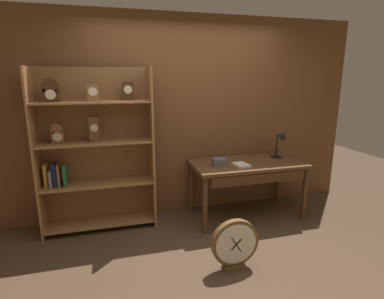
{
  "coord_description": "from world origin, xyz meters",
  "views": [
    {
      "loc": [
        -0.98,
        -2.47,
        1.82
      ],
      "look_at": [
        -0.13,
        0.62,
        1.05
      ],
      "focal_mm": 28.26,
      "sensor_mm": 36.0,
      "label": 1
    }
  ],
  "objects_px": {
    "bookshelf": "(93,152)",
    "toolbox_small": "(219,162)",
    "desk_lamp": "(281,141)",
    "open_repair_manual": "(241,165)",
    "workbench": "(248,168)",
    "round_clock_large": "(235,244)"
  },
  "relations": [
    {
      "from": "bookshelf",
      "to": "toolbox_small",
      "type": "xyz_separation_m",
      "value": [
        1.49,
        -0.25,
        -0.17
      ]
    },
    {
      "from": "desk_lamp",
      "to": "open_repair_manual",
      "type": "height_order",
      "value": "desk_lamp"
    },
    {
      "from": "bookshelf",
      "to": "desk_lamp",
      "type": "height_order",
      "value": "bookshelf"
    },
    {
      "from": "bookshelf",
      "to": "open_repair_manual",
      "type": "distance_m",
      "value": 1.8
    },
    {
      "from": "workbench",
      "to": "bookshelf",
      "type": "bearing_deg",
      "value": 173.68
    },
    {
      "from": "bookshelf",
      "to": "toolbox_small",
      "type": "relative_size",
      "value": 11.79
    },
    {
      "from": "workbench",
      "to": "round_clock_large",
      "type": "distance_m",
      "value": 1.26
    },
    {
      "from": "workbench",
      "to": "desk_lamp",
      "type": "relative_size",
      "value": 3.72
    },
    {
      "from": "toolbox_small",
      "to": "workbench",
      "type": "bearing_deg",
      "value": 5.8
    },
    {
      "from": "workbench",
      "to": "toolbox_small",
      "type": "bearing_deg",
      "value": -174.2
    },
    {
      "from": "workbench",
      "to": "round_clock_large",
      "type": "relative_size",
      "value": 2.83
    },
    {
      "from": "desk_lamp",
      "to": "round_clock_large",
      "type": "height_order",
      "value": "desk_lamp"
    },
    {
      "from": "bookshelf",
      "to": "desk_lamp",
      "type": "bearing_deg",
      "value": -2.33
    },
    {
      "from": "toolbox_small",
      "to": "round_clock_large",
      "type": "relative_size",
      "value": 0.32
    },
    {
      "from": "workbench",
      "to": "round_clock_large",
      "type": "bearing_deg",
      "value": -120.62
    },
    {
      "from": "workbench",
      "to": "toolbox_small",
      "type": "xyz_separation_m",
      "value": [
        -0.41,
        -0.04,
        0.13
      ]
    },
    {
      "from": "bookshelf",
      "to": "open_repair_manual",
      "type": "height_order",
      "value": "bookshelf"
    },
    {
      "from": "open_repair_manual",
      "to": "toolbox_small",
      "type": "bearing_deg",
      "value": 159.47
    },
    {
      "from": "bookshelf",
      "to": "workbench",
      "type": "distance_m",
      "value": 1.94
    },
    {
      "from": "desk_lamp",
      "to": "bookshelf",
      "type": "bearing_deg",
      "value": 177.67
    },
    {
      "from": "workbench",
      "to": "open_repair_manual",
      "type": "height_order",
      "value": "open_repair_manual"
    },
    {
      "from": "bookshelf",
      "to": "toolbox_small",
      "type": "height_order",
      "value": "bookshelf"
    }
  ]
}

